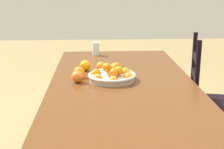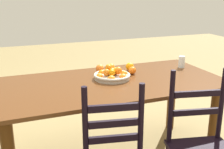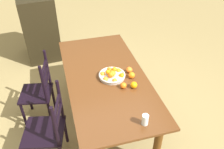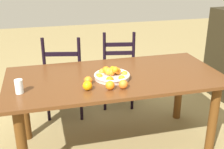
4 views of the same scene
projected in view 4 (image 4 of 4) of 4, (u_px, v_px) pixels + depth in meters
ground_plane at (115, 144)px, 2.94m from camera, size 12.00×12.00×0.00m
dining_table at (115, 87)px, 2.70m from camera, size 1.99×0.96×0.76m
chair_near_window at (65, 80)px, 3.37m from camera, size 0.52×0.52×1.00m
chair_by_cabinet at (118, 71)px, 3.59m from camera, size 0.47×0.47×0.99m
fruit_bowl at (112, 75)px, 2.58m from camera, size 0.33×0.33×0.13m
orange_loose_0 at (87, 86)px, 2.34m from camera, size 0.08×0.08×0.08m
orange_loose_1 at (88, 80)px, 2.46m from camera, size 0.07×0.07×0.07m
orange_loose_2 at (110, 85)px, 2.35m from camera, size 0.08×0.08×0.08m
orange_loose_3 at (123, 84)px, 2.37m from camera, size 0.08×0.08×0.08m
drinking_glass at (19, 86)px, 2.28m from camera, size 0.07×0.07×0.12m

